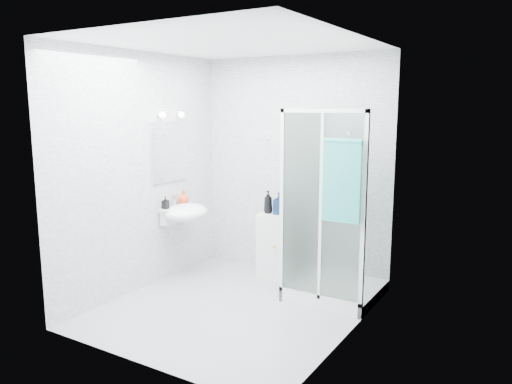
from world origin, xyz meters
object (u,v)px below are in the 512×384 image
Objects in this scene: shower_enclosure at (326,257)px; wall_basin at (184,213)px; soap_dispenser_orange at (184,197)px; soap_dispenser_black at (165,203)px; shampoo_bottle_a at (268,202)px; shampoo_bottle_b at (279,203)px; storage_cabinet at (273,245)px; hand_towel at (342,179)px.

wall_basin is at bearing -169.19° from shower_enclosure.
soap_dispenser_orange is at bearing -174.40° from shower_enclosure.
soap_dispenser_black is at bearing -90.00° from soap_dispenser_orange.
shampoo_bottle_a is 0.13m from shampoo_bottle_b.
soap_dispenser_black is (-0.98, -0.79, 0.55)m from storage_cabinet.
shower_enclosure is at bearing -17.28° from shampoo_bottle_a.
soap_dispenser_orange is at bearing 173.80° from hand_towel.
soap_dispenser_orange is at bearing -154.01° from shampoo_bottle_a.
hand_towel is 3.05× the size of shampoo_bottle_b.
shower_enclosure reaches higher than hand_towel.
wall_basin reaches higher than storage_cabinet.
shower_enclosure is at bearing 5.60° from soap_dispenser_orange.
soap_dispenser_orange is (-2.09, 0.23, -0.41)m from hand_towel.
shower_enclosure is 7.75× the size of shampoo_bottle_b.
soap_dispenser_orange is (-0.91, -0.44, 0.04)m from shampoo_bottle_a.
soap_dispenser_black is (-0.12, -0.18, 0.14)m from wall_basin.
shampoo_bottle_a is 1.05× the size of shampoo_bottle_b.
shampoo_bottle_b is 1.78× the size of soap_dispenser_black.
hand_towel reaches higher than storage_cabinet.
hand_towel reaches higher than soap_dispenser_orange.
wall_basin reaches higher than soap_dispenser_black.
shower_enclosure is 1.86m from soap_dispenser_orange.
storage_cabinet is 1.22m from soap_dispenser_orange.
wall_basin is 2.07× the size of shampoo_bottle_a.
hand_towel is (0.31, -0.40, 0.91)m from shower_enclosure.
hand_towel is 2.13m from soap_dispenser_black.
shampoo_bottle_b is (-1.04, 0.69, -0.45)m from hand_towel.
soap_dispenser_black is at bearing -164.31° from shower_enclosure.
soap_dispenser_orange is (-0.12, 0.14, 0.15)m from wall_basin.
shampoo_bottle_a is at bearing 150.24° from hand_towel.
hand_towel is 1.42m from shampoo_bottle_a.
shampoo_bottle_a reaches higher than soap_dispenser_orange.
shampoo_bottle_a is 1.19m from soap_dispenser_black.
soap_dispenser_black is (-1.78, -0.50, 0.49)m from shower_enclosure.
wall_basin is (-1.66, -0.32, 0.35)m from shower_enclosure.
shampoo_bottle_b is (0.92, 0.60, 0.10)m from wall_basin.
shower_enclosure reaches higher than shampoo_bottle_b.
shower_enclosure is 13.76× the size of soap_dispenser_black.
shampoo_bottle_a is at bearing 162.72° from shower_enclosure.
storage_cabinet is 2.85× the size of shampoo_bottle_a.
wall_basin is at bearing -48.79° from soap_dispenser_orange.
shampoo_bottle_a reaches higher than soap_dispenser_black.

